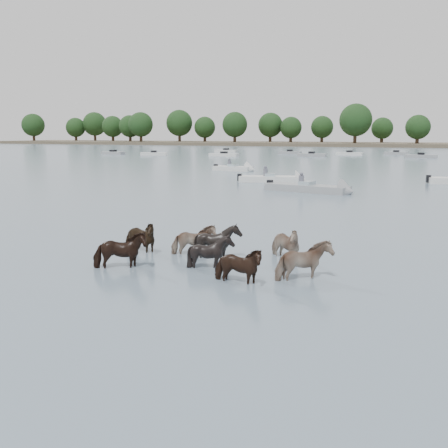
% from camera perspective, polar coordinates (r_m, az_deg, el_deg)
% --- Properties ---
extents(ground, '(400.00, 400.00, 0.00)m').
position_cam_1_polar(ground, '(15.72, 5.69, -4.61)').
color(ground, slate).
rests_on(ground, ground).
extents(shoreline, '(160.00, 30.00, 1.00)m').
position_cam_1_polar(shoreline, '(180.62, -1.95, 9.01)').
color(shoreline, '#4C4233').
rests_on(shoreline, ground).
extents(pony_herd, '(7.60, 4.63, 1.37)m').
position_cam_1_polar(pony_herd, '(15.62, -1.56, -3.06)').
color(pony_herd, black).
rests_on(pony_herd, ground).
extents(motorboat_a, '(5.73, 2.98, 1.92)m').
position_cam_1_polar(motorboat_a, '(42.51, 6.19, 4.99)').
color(motorboat_a, silver).
rests_on(motorboat_a, ground).
extents(motorboat_b, '(6.53, 2.93, 1.92)m').
position_cam_1_polar(motorboat_b, '(35.36, 10.41, 3.85)').
color(motorboat_b, gray).
rests_on(motorboat_b, ground).
extents(motorboat_f, '(4.85, 1.98, 1.92)m').
position_cam_1_polar(motorboat_f, '(54.67, 1.67, 6.18)').
color(motorboat_f, silver).
rests_on(motorboat_f, ground).
extents(distant_flotilla, '(107.75, 23.08, 0.93)m').
position_cam_1_polar(distant_flotilla, '(90.10, 20.20, 7.14)').
color(distant_flotilla, gray).
rests_on(distant_flotilla, ground).
extents(treeline, '(148.45, 23.46, 12.56)m').
position_cam_1_polar(treeline, '(181.33, -3.41, 10.96)').
color(treeline, '#382619').
rests_on(treeline, ground).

